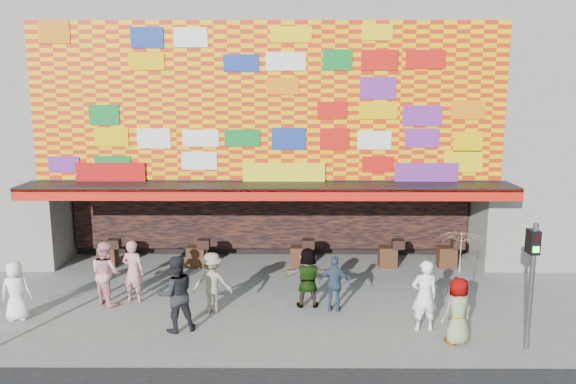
{
  "coord_description": "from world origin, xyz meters",
  "views": [
    {
      "loc": [
        0.72,
        -13.7,
        5.96
      ],
      "look_at": [
        0.64,
        2.0,
        3.06
      ],
      "focal_mm": 35.0,
      "sensor_mm": 36.0,
      "label": 1
    }
  ],
  "objects_px": {
    "ped_d": "(212,283)",
    "ped_f": "(308,277)",
    "signal_right": "(532,272)",
    "ped_a": "(16,291)",
    "parasol": "(461,253)",
    "ped_g": "(458,311)",
    "ped_i": "(106,273)",
    "ped_b": "(133,271)",
    "ped_e": "(335,284)",
    "ped_h": "(424,296)",
    "ped_c": "(176,294)"
  },
  "relations": [
    {
      "from": "ped_b",
      "to": "ped_i",
      "type": "height_order",
      "value": "ped_i"
    },
    {
      "from": "ped_g",
      "to": "ped_i",
      "type": "bearing_deg",
      "value": -37.54
    },
    {
      "from": "ped_b",
      "to": "ped_e",
      "type": "distance_m",
      "value": 5.68
    },
    {
      "from": "ped_d",
      "to": "ped_e",
      "type": "xyz_separation_m",
      "value": [
        3.3,
        0.07,
        -0.06
      ]
    },
    {
      "from": "parasol",
      "to": "signal_right",
      "type": "bearing_deg",
      "value": -10.81
    },
    {
      "from": "ped_h",
      "to": "ped_e",
      "type": "bearing_deg",
      "value": -35.65
    },
    {
      "from": "ped_f",
      "to": "ped_i",
      "type": "height_order",
      "value": "ped_i"
    },
    {
      "from": "ped_e",
      "to": "ped_f",
      "type": "distance_m",
      "value": 0.8
    },
    {
      "from": "ped_a",
      "to": "ped_e",
      "type": "xyz_separation_m",
      "value": [
        8.34,
        0.59,
        -0.01
      ]
    },
    {
      "from": "ped_b",
      "to": "ped_c",
      "type": "xyz_separation_m",
      "value": [
        1.61,
        -1.96,
        0.08
      ]
    },
    {
      "from": "ped_d",
      "to": "parasol",
      "type": "bearing_deg",
      "value": 164.78
    },
    {
      "from": "parasol",
      "to": "ped_e",
      "type": "bearing_deg",
      "value": 144.93
    },
    {
      "from": "ped_d",
      "to": "ped_e",
      "type": "bearing_deg",
      "value": -176.88
    },
    {
      "from": "ped_b",
      "to": "parasol",
      "type": "distance_m",
      "value": 8.89
    },
    {
      "from": "ped_f",
      "to": "ped_e",
      "type": "bearing_deg",
      "value": 153.05
    },
    {
      "from": "ped_b",
      "to": "ped_h",
      "type": "bearing_deg",
      "value": -179.58
    },
    {
      "from": "ped_d",
      "to": "ped_c",
      "type": "bearing_deg",
      "value": 60.3
    },
    {
      "from": "ped_h",
      "to": "ped_a",
      "type": "bearing_deg",
      "value": -9.54
    },
    {
      "from": "ped_i",
      "to": "parasol",
      "type": "relative_size",
      "value": 0.9
    },
    {
      "from": "ped_h",
      "to": "ped_f",
      "type": "bearing_deg",
      "value": -34.72
    },
    {
      "from": "ped_c",
      "to": "ped_d",
      "type": "relative_size",
      "value": 1.17
    },
    {
      "from": "ped_g",
      "to": "parasol",
      "type": "bearing_deg",
      "value": 180.0
    },
    {
      "from": "ped_d",
      "to": "ped_g",
      "type": "distance_m",
      "value": 6.33
    },
    {
      "from": "ped_b",
      "to": "ped_d",
      "type": "relative_size",
      "value": 1.08
    },
    {
      "from": "ped_b",
      "to": "signal_right",
      "type": "bearing_deg",
      "value": 177.75
    },
    {
      "from": "ped_b",
      "to": "ped_g",
      "type": "relative_size",
      "value": 1.1
    },
    {
      "from": "ped_d",
      "to": "ped_f",
      "type": "xyz_separation_m",
      "value": [
        2.58,
        0.42,
        0.01
      ]
    },
    {
      "from": "ped_d",
      "to": "ped_f",
      "type": "height_order",
      "value": "ped_f"
    },
    {
      "from": "signal_right",
      "to": "ped_a",
      "type": "xyz_separation_m",
      "value": [
        -12.63,
        1.63,
        -1.08
      ]
    },
    {
      "from": "ped_c",
      "to": "ped_h",
      "type": "relative_size",
      "value": 1.07
    },
    {
      "from": "ped_i",
      "to": "parasol",
      "type": "height_order",
      "value": "parasol"
    },
    {
      "from": "ped_a",
      "to": "ped_b",
      "type": "distance_m",
      "value": 3.0
    },
    {
      "from": "signal_right",
      "to": "ped_d",
      "type": "bearing_deg",
      "value": 164.19
    },
    {
      "from": "ped_d",
      "to": "ped_i",
      "type": "xyz_separation_m",
      "value": [
        -3.06,
        0.58,
        0.07
      ]
    },
    {
      "from": "ped_g",
      "to": "ped_i",
      "type": "height_order",
      "value": "ped_i"
    },
    {
      "from": "ped_e",
      "to": "ped_f",
      "type": "bearing_deg",
      "value": -11.3
    },
    {
      "from": "ped_f",
      "to": "ped_h",
      "type": "xyz_separation_m",
      "value": [
        2.85,
        -1.55,
        0.07
      ]
    },
    {
      "from": "signal_right",
      "to": "ped_b",
      "type": "distance_m",
      "value": 10.4
    },
    {
      "from": "ped_b",
      "to": "ped_e",
      "type": "bearing_deg",
      "value": -172.9
    },
    {
      "from": "ped_d",
      "to": "ped_h",
      "type": "distance_m",
      "value": 5.54
    },
    {
      "from": "ped_a",
      "to": "ped_e",
      "type": "distance_m",
      "value": 8.36
    },
    {
      "from": "ped_d",
      "to": "ped_a",
      "type": "bearing_deg",
      "value": 7.69
    },
    {
      "from": "ped_f",
      "to": "ped_a",
      "type": "bearing_deg",
      "value": 5.72
    },
    {
      "from": "ped_d",
      "to": "parasol",
      "type": "relative_size",
      "value": 0.83
    },
    {
      "from": "ped_i",
      "to": "ped_b",
      "type": "bearing_deg",
      "value": -128.79
    },
    {
      "from": "ped_a",
      "to": "ped_g",
      "type": "height_order",
      "value": "ped_g"
    },
    {
      "from": "ped_c",
      "to": "ped_i",
      "type": "xyz_separation_m",
      "value": [
        -2.32,
        1.77,
        -0.07
      ]
    },
    {
      "from": "ped_e",
      "to": "ped_f",
      "type": "height_order",
      "value": "ped_f"
    },
    {
      "from": "ped_b",
      "to": "ped_g",
      "type": "distance_m",
      "value": 8.79
    },
    {
      "from": "ped_i",
      "to": "ped_f",
      "type": "bearing_deg",
      "value": -145.29
    }
  ]
}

